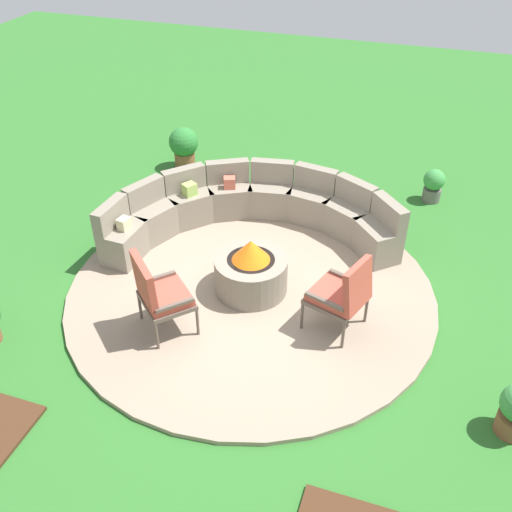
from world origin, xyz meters
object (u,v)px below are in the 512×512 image
object	(u,v)px
lounge_chair_front_left	(158,293)
lounge_chair_front_right	(343,293)
curved_stone_bench	(250,211)
potted_plant_3	(184,146)
fire_pit	(251,271)
potted_plant_2	(434,184)

from	to	relation	value
lounge_chair_front_left	lounge_chair_front_right	bearing A→B (deg)	62.38
curved_stone_bench	potted_plant_3	xyz separation A→B (m)	(-1.81, 1.67, 0.03)
fire_pit	potted_plant_3	bearing A→B (deg)	127.41
lounge_chair_front_right	potted_plant_3	xyz separation A→B (m)	(-3.52, 3.33, -0.17)
potted_plant_3	fire_pit	bearing A→B (deg)	-52.59
potted_plant_2	potted_plant_3	distance (m)	4.30
fire_pit	lounge_chair_front_left	bearing A→B (deg)	-126.03
lounge_chair_front_left	potted_plant_3	world-z (taller)	lounge_chair_front_left
fire_pit	lounge_chair_front_right	size ratio (longest dim) A/B	0.94
lounge_chair_front_right	potted_plant_2	bearing A→B (deg)	5.68
curved_stone_bench	potted_plant_2	size ratio (longest dim) A/B	7.12
lounge_chair_front_left	potted_plant_2	size ratio (longest dim) A/B	1.92
potted_plant_3	lounge_chair_front_right	bearing A→B (deg)	-43.43
curved_stone_bench	potted_plant_2	world-z (taller)	curved_stone_bench
fire_pit	curved_stone_bench	size ratio (longest dim) A/B	0.24
lounge_chair_front_left	potted_plant_3	bearing A→B (deg)	154.03
fire_pit	potted_plant_2	distance (m)	3.77
fire_pit	lounge_chair_front_right	xyz separation A→B (m)	(1.24, -0.35, 0.23)
fire_pit	curved_stone_bench	distance (m)	1.39
fire_pit	lounge_chair_front_left	size ratio (longest dim) A/B	0.89
lounge_chair_front_left	curved_stone_bench	bearing A→B (deg)	126.34
fire_pit	lounge_chair_front_right	bearing A→B (deg)	-15.82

